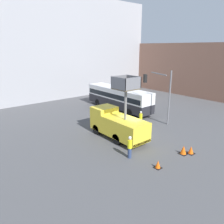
# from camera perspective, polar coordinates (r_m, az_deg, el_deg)

# --- Properties ---
(ground_plane) EXTENTS (120.00, 120.00, 0.00)m
(ground_plane) POSITION_cam_1_polar(r_m,az_deg,el_deg) (22.53, 5.81, -6.72)
(ground_plane) COLOR #4C4C4F
(building_backdrop_far) EXTENTS (44.00, 10.00, 17.45)m
(building_backdrop_far) POSITION_cam_1_polar(r_m,az_deg,el_deg) (42.43, -19.77, 15.48)
(building_backdrop_far) COLOR #9E9EA3
(building_backdrop_far) RESTS_ON ground_plane
(building_backdrop_side) EXTENTS (10.00, 28.00, 9.62)m
(building_backdrop_side) POSITION_cam_1_polar(r_m,az_deg,el_deg) (46.85, 23.56, 10.29)
(building_backdrop_side) COLOR #936651
(building_backdrop_side) RESTS_ON ground_plane
(utility_truck) EXTENTS (2.37, 6.56, 6.35)m
(utility_truck) POSITION_cam_1_polar(r_m,az_deg,el_deg) (21.85, 1.39, -2.94)
(utility_truck) COLOR yellow
(utility_truck) RESTS_ON ground_plane
(city_bus) EXTENTS (2.53, 11.56, 3.22)m
(city_bus) POSITION_cam_1_polar(r_m,az_deg,el_deg) (31.85, 1.69, 3.95)
(city_bus) COLOR #232328
(city_bus) RESTS_ON ground_plane
(traffic_light_pole) EXTENTS (3.28, 3.03, 6.38)m
(traffic_light_pole) POSITION_cam_1_polar(r_m,az_deg,el_deg) (25.34, 12.77, 5.74)
(traffic_light_pole) COLOR slate
(traffic_light_pole) RESTS_ON ground_plane
(road_worker_near_truck) EXTENTS (0.38, 0.38, 1.94)m
(road_worker_near_truck) POSITION_cam_1_polar(r_m,az_deg,el_deg) (18.27, 4.65, -9.10)
(road_worker_near_truck) COLOR navy
(road_worker_near_truck) RESTS_ON ground_plane
(road_worker_directing) EXTENTS (0.38, 0.38, 1.74)m
(road_worker_directing) POSITION_cam_1_polar(r_m,az_deg,el_deg) (25.84, 7.50, -1.63)
(road_worker_directing) COLOR navy
(road_worker_directing) RESTS_ON ground_plane
(traffic_cone_near_truck) EXTENTS (0.54, 0.54, 0.62)m
(traffic_cone_near_truck) POSITION_cam_1_polar(r_m,az_deg,el_deg) (17.48, 11.90, -13.28)
(traffic_cone_near_truck) COLOR black
(traffic_cone_near_truck) RESTS_ON ground_plane
(traffic_cone_mid_road) EXTENTS (0.60, 0.60, 0.68)m
(traffic_cone_mid_road) POSITION_cam_1_polar(r_m,az_deg,el_deg) (20.36, 19.93, -9.36)
(traffic_cone_mid_road) COLOR black
(traffic_cone_mid_road) RESTS_ON ground_plane
(traffic_cone_far_side) EXTENTS (0.68, 0.68, 0.77)m
(traffic_cone_far_side) POSITION_cam_1_polar(r_m,az_deg,el_deg) (20.06, 18.15, -9.43)
(traffic_cone_far_side) COLOR black
(traffic_cone_far_side) RESTS_ON ground_plane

